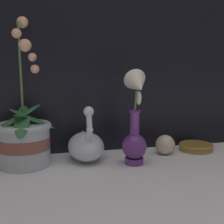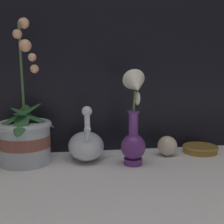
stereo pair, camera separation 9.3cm
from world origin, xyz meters
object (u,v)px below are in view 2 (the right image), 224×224
Objects in this scene: orchid_potted_plant at (25,136)px; blue_vase at (134,125)px; glass_sphere at (167,146)px; swan_figurine at (86,144)px; amber_dish at (200,148)px.

orchid_potted_plant is 0.37m from blue_vase.
swan_figurine is at bearing 179.90° from glass_sphere.
blue_vase is at bearing -12.53° from orchid_potted_plant.
glass_sphere is at bearing 1.13° from orchid_potted_plant.
orchid_potted_plant reaches higher than blue_vase.
swan_figurine is 0.30m from glass_sphere.
swan_figurine is (0.21, 0.01, -0.04)m from orchid_potted_plant.
amber_dish is at bearing 2.59° from orchid_potted_plant.
glass_sphere is (0.30, -0.00, -0.02)m from swan_figurine.
amber_dish is at bearing 2.44° from swan_figurine.
orchid_potted_plant reaches higher than swan_figurine.
blue_vase is at bearing -30.60° from swan_figurine.
swan_figurine is at bearing 149.40° from blue_vase.
orchid_potted_plant is 6.62× the size of glass_sphere.
orchid_potted_plant is 0.51m from glass_sphere.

